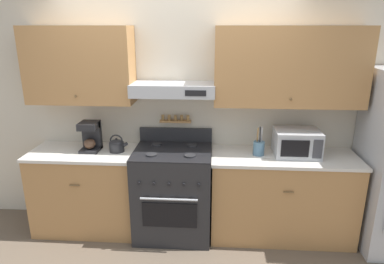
{
  "coord_description": "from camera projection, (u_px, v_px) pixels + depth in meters",
  "views": [
    {
      "loc": [
        0.42,
        -2.99,
        2.18
      ],
      "look_at": [
        0.2,
        0.25,
        1.16
      ],
      "focal_mm": 32.0,
      "sensor_mm": 36.0,
      "label": 1
    }
  ],
  "objects": [
    {
      "name": "ground_plane",
      "position": [
        171.0,
        246.0,
        3.52
      ],
      "size": [
        16.0,
        16.0,
        0.0
      ],
      "primitive_type": "plane",
      "color": "brown"
    },
    {
      "name": "wall_back",
      "position": [
        184.0,
        95.0,
        3.61
      ],
      "size": [
        5.2,
        0.46,
        2.55
      ],
      "color": "beige",
      "rests_on": "ground_plane"
    },
    {
      "name": "counter_left",
      "position": [
        87.0,
        190.0,
        3.74
      ],
      "size": [
        1.11,
        0.61,
        0.91
      ],
      "color": "#AD7A47",
      "rests_on": "ground_plane"
    },
    {
      "name": "counter_right",
      "position": [
        281.0,
        196.0,
        3.61
      ],
      "size": [
        1.48,
        0.61,
        0.91
      ],
      "color": "#AD7A47",
      "rests_on": "ground_plane"
    },
    {
      "name": "stove_range",
      "position": [
        173.0,
        192.0,
        3.64
      ],
      "size": [
        0.79,
        0.68,
        1.1
      ],
      "color": "#232326",
      "rests_on": "ground_plane"
    },
    {
      "name": "tea_kettle",
      "position": [
        117.0,
        145.0,
        3.57
      ],
      "size": [
        0.2,
        0.15,
        0.18
      ],
      "color": "#232326",
      "rests_on": "counter_left"
    },
    {
      "name": "coffee_maker",
      "position": [
        91.0,
        136.0,
        3.59
      ],
      "size": [
        0.19,
        0.22,
        0.31
      ],
      "color": "black",
      "rests_on": "counter_left"
    },
    {
      "name": "microwave",
      "position": [
        297.0,
        143.0,
        3.45
      ],
      "size": [
        0.45,
        0.35,
        0.26
      ],
      "color": "#ADAFB5",
      "rests_on": "counter_right"
    },
    {
      "name": "utensil_crock",
      "position": [
        259.0,
        148.0,
        3.47
      ],
      "size": [
        0.11,
        0.11,
        0.3
      ],
      "color": "slate",
      "rests_on": "counter_right"
    }
  ]
}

